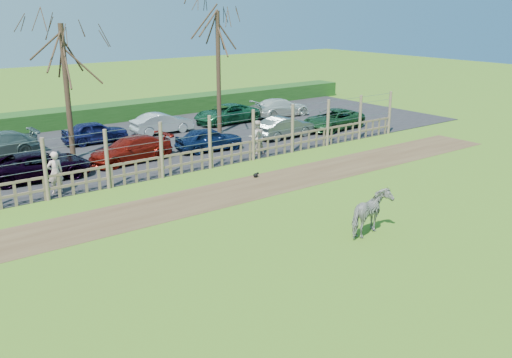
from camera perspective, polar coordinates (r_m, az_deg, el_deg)
ground at (r=19.12m, az=2.14°, el=-5.44°), size 120.00×120.00×0.00m
dirt_strip at (r=22.55m, az=-5.10°, el=-1.92°), size 34.00×2.80×0.01m
asphalt at (r=31.17m, az=-14.97°, el=2.92°), size 44.00×13.00×0.04m
hedge at (r=37.51m, az=-19.18°, el=5.71°), size 46.00×2.00×1.10m
fence at (r=25.24m, az=-9.39°, el=1.87°), size 30.16×0.16×2.50m
tree_mid at (r=28.78m, az=-18.66°, el=11.30°), size 4.80×4.80×6.83m
tree_right at (r=33.18m, az=-3.83°, el=13.42°), size 4.80×4.80×7.35m
zebra at (r=19.10m, az=11.45°, el=-3.40°), size 1.91×1.22×1.49m
visitor_a at (r=24.07m, az=-19.44°, el=0.61°), size 0.64×0.43×1.72m
visitor_b at (r=28.81m, az=0.08°, el=4.19°), size 0.98×0.85×1.72m
crow at (r=25.12m, az=-0.02°, el=0.39°), size 0.28×0.21×0.23m
car_2 at (r=26.42m, az=-20.80°, el=1.28°), size 4.53×2.51×1.20m
car_3 at (r=28.08m, az=-12.43°, el=2.89°), size 4.26×2.01×1.20m
car_4 at (r=29.69m, az=-4.69°, el=4.00°), size 3.67×1.83×1.20m
car_5 at (r=32.60m, az=2.90°, el=5.21°), size 3.69×1.42×1.20m
car_6 at (r=35.08m, az=7.72°, el=5.92°), size 4.53×2.51×1.20m
car_10 at (r=32.50m, az=-15.78°, el=4.55°), size 3.59×1.60×1.20m
car_11 at (r=34.14m, az=-9.37°, el=5.54°), size 3.69×1.42×1.20m
car_12 at (r=36.67m, az=-2.98°, el=6.53°), size 4.37×2.11×1.20m
car_13 at (r=38.99m, az=2.50°, el=7.17°), size 4.26×2.03×1.20m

